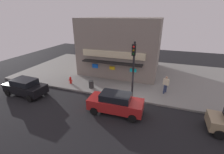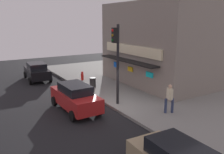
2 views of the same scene
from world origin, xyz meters
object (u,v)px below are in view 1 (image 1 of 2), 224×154
object	(u,v)px
traffic_light	(133,63)
parked_car_black	(25,87)
trash_can	(91,84)
pedestrian	(166,84)
parked_car_red	(116,103)
fire_hydrant	(70,80)

from	to	relation	value
traffic_light	parked_car_black	distance (m)	10.89
trash_can	parked_car_black	distance (m)	6.51
traffic_light	pedestrian	xyz separation A→B (m)	(2.98, 1.89, -2.36)
trash_can	parked_car_black	world-z (taller)	parked_car_black
pedestrian	parked_car_black	bearing A→B (deg)	-160.99
traffic_light	trash_can	size ratio (longest dim) A/B	6.54
traffic_light	parked_car_red	bearing A→B (deg)	-106.78
fire_hydrant	trash_can	world-z (taller)	fire_hydrant
parked_car_black	parked_car_red	distance (m)	9.43
pedestrian	parked_car_black	distance (m)	13.96
pedestrian	parked_car_red	size ratio (longest dim) A/B	0.40
traffic_light	parked_car_black	size ratio (longest dim) A/B	1.22
trash_can	parked_car_black	bearing A→B (deg)	-150.88
pedestrian	fire_hydrant	bearing A→B (deg)	-173.90
pedestrian	parked_car_red	bearing A→B (deg)	-129.92
trash_can	pedestrian	world-z (taller)	pedestrian
fire_hydrant	trash_can	size ratio (longest dim) A/B	1.01
trash_can	pedestrian	size ratio (longest dim) A/B	0.45
pedestrian	traffic_light	bearing A→B (deg)	-147.63
parked_car_red	traffic_light	bearing A→B (deg)	73.22
trash_can	pedestrian	bearing A→B (deg)	10.41
traffic_light	fire_hydrant	size ratio (longest dim) A/B	6.50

